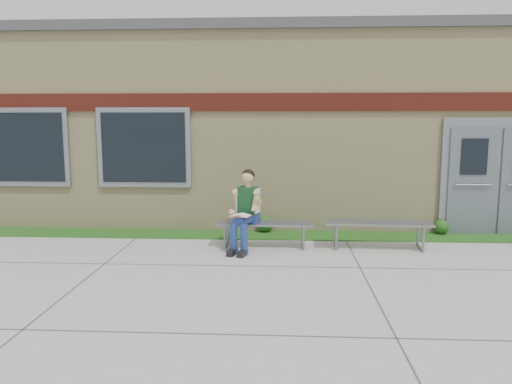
{
  "coord_description": "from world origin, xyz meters",
  "views": [
    {
      "loc": [
        -0.2,
        -6.98,
        2.25
      ],
      "look_at": [
        -0.67,
        1.7,
        0.99
      ],
      "focal_mm": 35.0,
      "sensor_mm": 36.0,
      "label": 1
    }
  ],
  "objects": [
    {
      "name": "grass_strip",
      "position": [
        0.0,
        2.6,
        0.01
      ],
      "size": [
        16.0,
        0.8,
        0.02
      ],
      "primitive_type": "cube",
      "color": "#1F4612",
      "rests_on": "ground"
    },
    {
      "name": "bench_right",
      "position": [
        1.48,
        1.72,
        0.37
      ],
      "size": [
        1.86,
        0.59,
        0.48
      ],
      "rotation": [
        0.0,
        0.0,
        -0.04
      ],
      "color": "slate",
      "rests_on": "ground"
    },
    {
      "name": "shrub_mid",
      "position": [
        -0.55,
        2.85,
        0.18
      ],
      "size": [
        0.33,
        0.33,
        0.33
      ],
      "primitive_type": "sphere",
      "color": "#1F4612",
      "rests_on": "grass_strip"
    },
    {
      "name": "ground",
      "position": [
        0.0,
        0.0,
        0.0
      ],
      "size": [
        80.0,
        80.0,
        0.0
      ],
      "primitive_type": "plane",
      "color": "#9E9E99",
      "rests_on": "ground"
    },
    {
      "name": "school_building",
      "position": [
        -0.0,
        5.99,
        2.1
      ],
      "size": [
        16.2,
        6.22,
        4.2
      ],
      "color": "beige",
      "rests_on": "ground"
    },
    {
      "name": "shrub_east",
      "position": [
        2.94,
        2.85,
        0.16
      ],
      "size": [
        0.28,
        0.28,
        0.28
      ],
      "primitive_type": "sphere",
      "color": "#1F4612",
      "rests_on": "grass_strip"
    },
    {
      "name": "bench_left",
      "position": [
        -0.52,
        1.72,
        0.34
      ],
      "size": [
        1.73,
        0.51,
        0.45
      ],
      "rotation": [
        0.0,
        0.0,
        -0.02
      ],
      "color": "slate",
      "rests_on": "ground"
    },
    {
      "name": "girl",
      "position": [
        -0.84,
        1.51,
        0.72
      ],
      "size": [
        0.57,
        0.92,
        1.4
      ],
      "rotation": [
        0.0,
        0.0,
        -0.29
      ],
      "color": "navy",
      "rests_on": "ground"
    }
  ]
}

